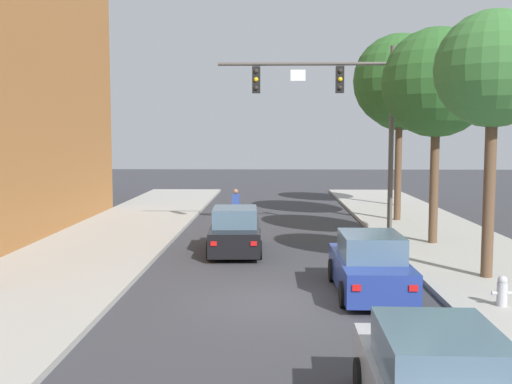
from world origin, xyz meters
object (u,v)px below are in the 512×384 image
object	(u,v)px
traffic_signal_mast	(341,104)
pedestrian_crossing_road	(236,205)
fire_hydrant	(502,291)
car_lead_black	(235,232)
street_tree_farthest	(400,95)
car_following_blue	(370,266)
street_tree_third	(400,81)
street_tree_second	(437,83)
street_tree_nearest	(493,71)

from	to	relation	value
traffic_signal_mast	pedestrian_crossing_road	size ratio (longest dim) A/B	4.57
traffic_signal_mast	fire_hydrant	size ratio (longest dim) A/B	10.42
traffic_signal_mast	pedestrian_crossing_road	bearing A→B (deg)	142.49
car_lead_black	street_tree_farthest	world-z (taller)	street_tree_farthest
car_following_blue	street_tree_farthest	bearing A→B (deg)	76.38
street_tree_farthest	street_tree_third	bearing A→B (deg)	-101.90
car_following_blue	street_tree_second	xyz separation A→B (m)	(3.41, 6.87, 5.27)
traffic_signal_mast	street_tree_nearest	xyz separation A→B (m)	(3.25, -7.68, 0.49)
car_lead_black	street_tree_third	xyz separation A→B (m)	(7.19, 7.47, 5.88)
car_lead_black	car_following_blue	world-z (taller)	same
traffic_signal_mast	street_tree_second	bearing A→B (deg)	-34.54
street_tree_farthest	car_lead_black	bearing A→B (deg)	-121.95
fire_hydrant	street_tree_third	size ratio (longest dim) A/B	0.08
fire_hydrant	street_tree_nearest	bearing A→B (deg)	77.23
pedestrian_crossing_road	car_following_blue	bearing A→B (deg)	-71.30
street_tree_nearest	street_tree_farthest	world-z (taller)	street_tree_farthest
street_tree_third	traffic_signal_mast	bearing A→B (deg)	-128.12
traffic_signal_mast	car_lead_black	distance (m)	7.09
pedestrian_crossing_road	fire_hydrant	distance (m)	15.73
car_following_blue	street_tree_second	world-z (taller)	street_tree_second
car_following_blue	fire_hydrant	distance (m)	3.23
traffic_signal_mast	street_tree_farthest	bearing A→B (deg)	66.40
traffic_signal_mast	street_tree_farthest	xyz separation A→B (m)	(4.42, 10.11, 1.01)
car_lead_black	pedestrian_crossing_road	size ratio (longest dim) A/B	2.62
fire_hydrant	street_tree_second	world-z (taller)	street_tree_second
car_lead_black	street_tree_nearest	world-z (taller)	street_tree_nearest
traffic_signal_mast	car_lead_black	world-z (taller)	traffic_signal_mast
car_following_blue	fire_hydrant	size ratio (longest dim) A/B	5.90
traffic_signal_mast	car_following_blue	xyz separation A→B (m)	(-0.23, -9.06, -4.64)
street_tree_nearest	street_tree_third	xyz separation A→B (m)	(-0.13, 11.66, 0.75)
street_tree_third	street_tree_farthest	distance (m)	6.27
car_lead_black	fire_hydrant	xyz separation A→B (m)	(6.64, -7.16, -0.22)
pedestrian_crossing_road	street_tree_third	distance (m)	9.49
street_tree_second	fire_hydrant	bearing A→B (deg)	-94.07
street_tree_third	street_tree_farthest	bearing A→B (deg)	78.10
car_following_blue	street_tree_third	world-z (taller)	street_tree_third
street_tree_nearest	traffic_signal_mast	bearing A→B (deg)	112.98
street_tree_third	street_tree_nearest	bearing A→B (deg)	-89.37
street_tree_nearest	fire_hydrant	bearing A→B (deg)	-102.77
car_lead_black	street_tree_second	world-z (taller)	street_tree_second
car_following_blue	fire_hydrant	world-z (taller)	car_following_blue
car_following_blue	street_tree_farthest	world-z (taller)	street_tree_farthest
car_following_blue	street_tree_second	distance (m)	9.30
pedestrian_crossing_road	street_tree_second	distance (m)	10.75
traffic_signal_mast	fire_hydrant	distance (m)	11.98
pedestrian_crossing_road	street_tree_third	size ratio (longest dim) A/B	0.19
fire_hydrant	car_following_blue	bearing A→B (deg)	150.61
pedestrian_crossing_road	car_lead_black	bearing A→B (deg)	-86.76
pedestrian_crossing_road	fire_hydrant	bearing A→B (deg)	-63.42
pedestrian_crossing_road	street_tree_farthest	world-z (taller)	street_tree_farthest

